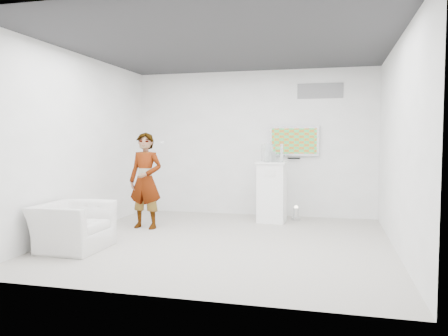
# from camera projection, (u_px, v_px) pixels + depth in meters

# --- Properties ---
(room) EXTENTS (5.01, 5.01, 3.00)m
(room) POSITION_uv_depth(u_px,v_px,m) (225.00, 145.00, 6.68)
(room) COLOR #A49E96
(room) RESTS_ON ground
(tv) EXTENTS (1.00, 0.08, 0.60)m
(tv) POSITION_uv_depth(u_px,v_px,m) (294.00, 141.00, 8.85)
(tv) COLOR silver
(tv) RESTS_ON room
(logo_decal) EXTENTS (0.90, 0.02, 0.30)m
(logo_decal) POSITION_uv_depth(u_px,v_px,m) (320.00, 91.00, 8.70)
(logo_decal) COLOR slate
(logo_decal) RESTS_ON room
(person) EXTENTS (0.66, 0.46, 1.70)m
(person) POSITION_uv_depth(u_px,v_px,m) (146.00, 181.00, 7.74)
(person) COLOR silver
(person) RESTS_ON room
(armchair) EXTENTS (0.89, 1.02, 0.66)m
(armchair) POSITION_uv_depth(u_px,v_px,m) (73.00, 226.00, 6.27)
(armchair) COLOR silver
(armchair) RESTS_ON room
(pedestal) EXTENTS (0.58, 0.58, 1.15)m
(pedestal) POSITION_uv_depth(u_px,v_px,m) (272.00, 192.00, 8.35)
(pedestal) COLOR white
(pedestal) RESTS_ON room
(floor_uplight) EXTENTS (0.21, 0.21, 0.28)m
(floor_uplight) POSITION_uv_depth(u_px,v_px,m) (296.00, 213.00, 8.52)
(floor_uplight) COLOR silver
(floor_uplight) RESTS_ON room
(vitrine) EXTENTS (0.44, 0.44, 0.34)m
(vitrine) POSITION_uv_depth(u_px,v_px,m) (272.00, 153.00, 8.30)
(vitrine) COLOR white
(vitrine) RESTS_ON pedestal
(console) EXTENTS (0.10, 0.15, 0.20)m
(console) POSITION_uv_depth(u_px,v_px,m) (272.00, 157.00, 8.31)
(console) COLOR white
(console) RESTS_ON pedestal
(wii_remote) EXTENTS (0.04, 0.13, 0.03)m
(wii_remote) POSITION_uv_depth(u_px,v_px,m) (162.00, 142.00, 7.75)
(wii_remote) COLOR white
(wii_remote) RESTS_ON person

